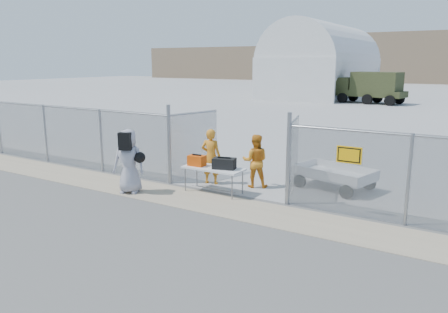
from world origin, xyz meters
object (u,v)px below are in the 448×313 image
Objects in this scene: security_worker_left at (211,157)px; visitor at (129,161)px; folding_table at (214,180)px; security_worker_right at (255,161)px; utility_trailer at (334,177)px.

visitor is (-1.53, -2.05, 0.07)m from security_worker_left.
security_worker_left is 0.93× the size of visitor.
folding_table is 2.53m from visitor.
visitor reaches higher than security_worker_right.
security_worker_left is 0.59× the size of utility_trailer.
utility_trailer is (3.49, 1.48, -0.52)m from security_worker_left.
utility_trailer is (2.14, 1.09, -0.46)m from security_worker_right.
security_worker_left is at bearing -7.64° from security_worker_right.
security_worker_left reaches higher than security_worker_right.
security_worker_left is at bearing 127.01° from folding_table.
folding_table reaches higher than utility_trailer.
folding_table is at bearing -126.81° from utility_trailer.
folding_table is 1.47m from security_worker_right.
visitor is 6.17m from utility_trailer.
folding_table is 0.96× the size of visitor.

